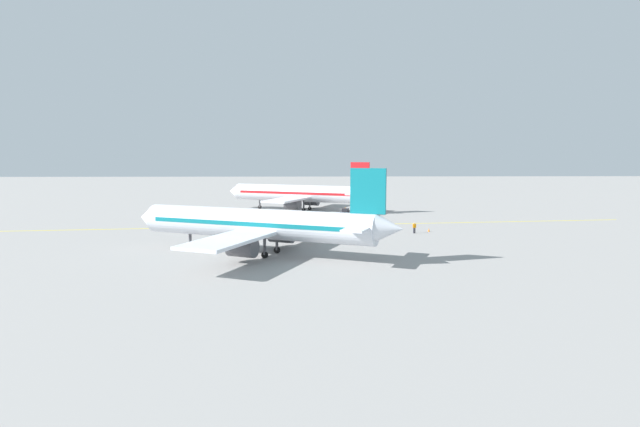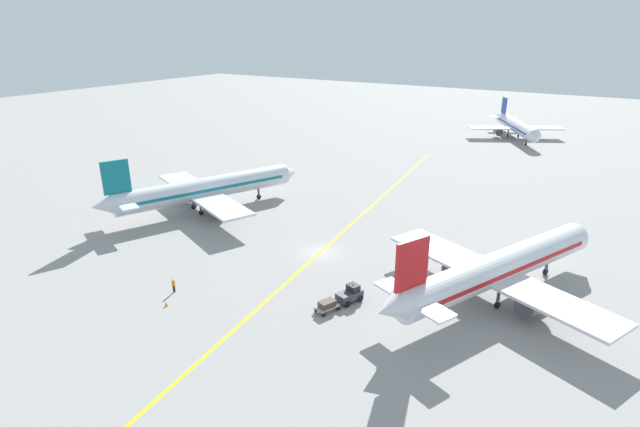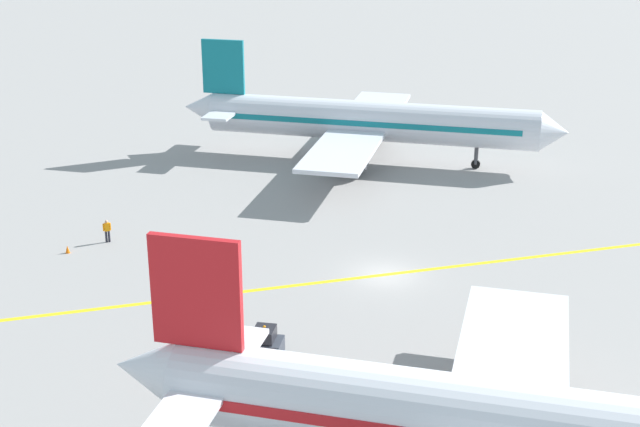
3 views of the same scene
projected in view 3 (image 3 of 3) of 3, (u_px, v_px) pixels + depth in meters
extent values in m
plane|color=gray|center=(385.00, 275.00, 58.39)|extent=(400.00, 400.00, 0.00)
cube|color=yellow|center=(385.00, 275.00, 58.39)|extent=(13.25, 119.35, 0.01)
cylinder|color=silver|center=(371.00, 121.00, 80.75)|extent=(15.12, 28.99, 3.60)
cone|color=silver|center=(555.00, 132.00, 77.18)|extent=(4.09, 3.55, 3.42)
cone|color=silver|center=(200.00, 107.00, 84.28)|extent=(3.99, 3.96, 3.06)
cube|color=#0F727F|center=(371.00, 119.00, 80.70)|extent=(13.98, 26.25, 0.50)
cube|color=silver|center=(360.00, 128.00, 81.23)|extent=(27.79, 15.81, 0.36)
cylinder|color=#4C4C51|center=(370.00, 127.00, 86.22)|extent=(3.28, 3.81, 2.20)
cylinder|color=#4C4C51|center=(349.00, 157.00, 77.11)|extent=(3.28, 3.81, 2.20)
cube|color=#0F727F|center=(223.00, 67.00, 82.33)|extent=(1.91, 3.82, 5.00)
cube|color=silver|center=(230.00, 108.00, 83.59)|extent=(9.22, 5.75, 0.24)
cylinder|color=#4C4C51|center=(476.00, 153.00, 79.48)|extent=(0.36, 0.36, 2.00)
cylinder|color=black|center=(476.00, 164.00, 79.83)|extent=(0.57, 0.85, 0.80)
cylinder|color=#4C4C51|center=(353.00, 140.00, 83.49)|extent=(0.36, 0.36, 2.00)
cylinder|color=black|center=(353.00, 151.00, 83.84)|extent=(0.57, 0.85, 0.80)
cylinder|color=#4C4C51|center=(346.00, 150.00, 80.58)|extent=(0.36, 0.36, 2.00)
cylinder|color=black|center=(346.00, 160.00, 80.93)|extent=(0.57, 0.85, 0.80)
cone|color=silver|center=(148.00, 368.00, 39.21)|extent=(4.02, 3.99, 3.06)
cube|color=red|center=(530.00, 425.00, 35.41)|extent=(14.31, 26.14, 0.50)
cylinder|color=#4C4C51|center=(508.00, 401.00, 40.92)|extent=(3.31, 3.82, 2.20)
cube|color=red|center=(196.00, 292.00, 37.22)|extent=(1.96, 3.80, 5.00)
cube|color=silver|center=(211.00, 375.00, 38.47)|extent=(9.20, 5.86, 0.24)
cube|color=#333842|center=(255.00, 346.00, 47.78)|extent=(2.44, 3.33, 0.90)
cube|color=black|center=(264.00, 334.00, 47.41)|extent=(1.57, 1.47, 0.70)
sphere|color=orange|center=(264.00, 327.00, 47.26)|extent=(0.16, 0.16, 0.16)
cylinder|color=black|center=(276.00, 349.00, 48.47)|extent=(0.47, 0.74, 0.70)
cylinder|color=black|center=(269.00, 362.00, 47.09)|extent=(0.47, 0.74, 0.70)
cylinder|color=black|center=(241.00, 345.00, 48.80)|extent=(0.47, 0.74, 0.70)
cylinder|color=black|center=(234.00, 359.00, 47.42)|extent=(0.47, 0.74, 0.70)
cube|color=gray|center=(198.00, 345.00, 48.42)|extent=(2.21, 2.92, 0.20)
cube|color=#4C382D|center=(198.00, 339.00, 48.28)|extent=(1.68, 2.09, 0.60)
cylinder|color=black|center=(220.00, 347.00, 48.94)|extent=(0.28, 0.46, 0.44)
cylinder|color=black|center=(213.00, 358.00, 47.78)|extent=(0.28, 0.46, 0.44)
cylinder|color=black|center=(184.00, 343.00, 49.29)|extent=(0.28, 0.46, 0.44)
cylinder|color=black|center=(176.00, 355.00, 48.13)|extent=(0.28, 0.46, 0.44)
cylinder|color=#23232D|center=(106.00, 237.00, 63.52)|extent=(0.16, 0.16, 0.85)
cylinder|color=#23232D|center=(109.00, 236.00, 63.59)|extent=(0.16, 0.16, 0.85)
cube|color=orange|center=(107.00, 227.00, 63.30)|extent=(0.29, 0.40, 0.60)
cylinder|color=orange|center=(103.00, 227.00, 63.21)|extent=(0.10, 0.10, 0.55)
cylinder|color=orange|center=(110.00, 227.00, 63.38)|extent=(0.10, 0.10, 0.55)
sphere|color=tan|center=(106.00, 221.00, 63.15)|extent=(0.22, 0.22, 0.22)
cone|color=orange|center=(68.00, 249.00, 61.73)|extent=(0.32, 0.32, 0.55)
cone|color=orange|center=(613.00, 401.00, 43.69)|extent=(0.32, 0.32, 0.55)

